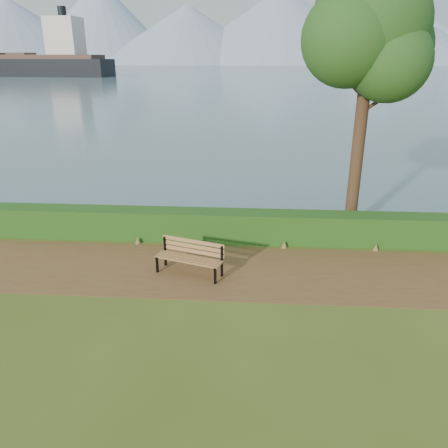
{
  "coord_description": "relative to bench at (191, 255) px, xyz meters",
  "views": [
    {
      "loc": [
        0.59,
        -10.95,
        5.77
      ],
      "look_at": [
        -0.29,
        1.2,
        1.1
      ],
      "focal_mm": 35.0,
      "sensor_mm": 36.0,
      "label": 1
    }
  ],
  "objects": [
    {
      "name": "cargo_ship",
      "position": [
        -77.95,
        131.96,
        2.74
      ],
      "size": [
        73.42,
        17.17,
        22.08
      ],
      "rotation": [
        0.0,
        0.0,
        -0.08
      ],
      "color": "black",
      "rests_on": "ground"
    },
    {
      "name": "ground",
      "position": [
        1.16,
        -0.1,
        -0.56
      ],
      "size": [
        140.0,
        140.0,
        0.0
      ],
      "primitive_type": "plane",
      "color": "#405618",
      "rests_on": "ground"
    },
    {
      "name": "hedge",
      "position": [
        1.16,
        2.5,
        -0.06
      ],
      "size": [
        32.0,
        0.85,
        1.0
      ],
      "primitive_type": "cube",
      "color": "#1B4012",
      "rests_on": "ground"
    },
    {
      "name": "mountains",
      "position": [
        -8.02,
        405.95,
        27.14
      ],
      "size": [
        585.0,
        190.0,
        70.0
      ],
      "color": "#8398AF",
      "rests_on": "ground"
    },
    {
      "name": "tree",
      "position": [
        5.12,
        3.55,
        5.91
      ],
      "size": [
        4.21,
        3.74,
        8.69
      ],
      "rotation": [
        0.0,
        0.0,
        0.31
      ],
      "color": "#382017",
      "rests_on": "ground"
    },
    {
      "name": "bench",
      "position": [
        0.0,
        0.0,
        0.0
      ],
      "size": [
        2.0,
        1.14,
        0.97
      ],
      "rotation": [
        0.0,
        0.0,
        -0.32
      ],
      "color": "black",
      "rests_on": "ground"
    },
    {
      "name": "path",
      "position": [
        1.16,
        0.2,
        -0.55
      ],
      "size": [
        40.0,
        3.4,
        0.01
      ],
      "primitive_type": "cube",
      "color": "brown",
      "rests_on": "ground"
    },
    {
      "name": "water",
      "position": [
        1.16,
        259.9,
        -0.55
      ],
      "size": [
        700.0,
        510.0,
        0.0
      ],
      "primitive_type": "cube",
      "color": "#435F6D",
      "rests_on": "ground"
    }
  ]
}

